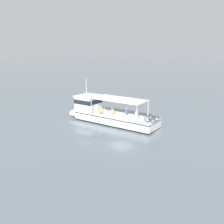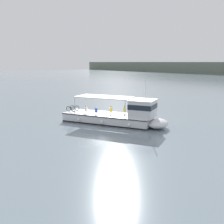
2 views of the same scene
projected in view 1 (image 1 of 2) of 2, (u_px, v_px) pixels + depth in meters
ground_plane at (122, 126)px, 31.22m from camera, size 400.00×400.00×0.00m
ferry_main at (105, 114)px, 32.81m from camera, size 12.61×8.87×5.32m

